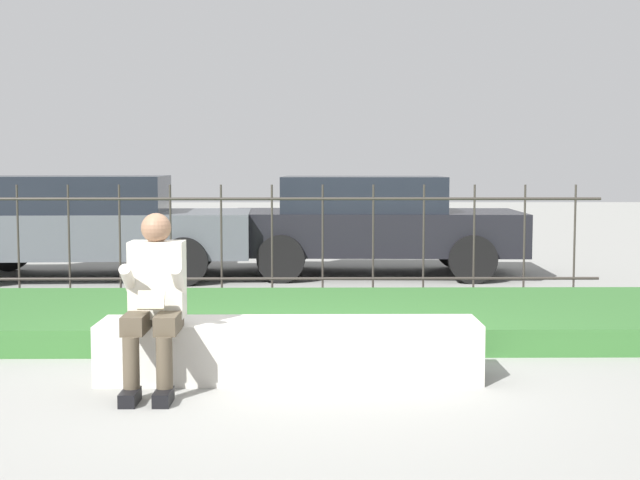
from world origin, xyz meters
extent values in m
plane|color=gray|center=(0.00, 0.00, 0.00)|extent=(60.00, 60.00, 0.00)
cube|color=beige|center=(-0.01, 0.00, 0.22)|extent=(2.77, 0.53, 0.44)
cube|color=#9B978F|center=(-0.01, 0.00, 0.04)|extent=(2.66, 0.49, 0.08)
cube|color=black|center=(-1.04, -0.67, 0.04)|extent=(0.11, 0.26, 0.09)
cylinder|color=#4C4233|center=(-1.04, -0.61, 0.26)|extent=(0.11, 0.11, 0.35)
cube|color=#4C4233|center=(-1.04, -0.40, 0.50)|extent=(0.15, 0.42, 0.13)
cube|color=black|center=(-0.82, -0.67, 0.04)|extent=(0.11, 0.26, 0.09)
cylinder|color=#4C4233|center=(-0.82, -0.61, 0.26)|extent=(0.11, 0.11, 0.35)
cube|color=#4C4233|center=(-0.82, -0.40, 0.50)|extent=(0.15, 0.42, 0.13)
cube|color=beige|center=(-0.93, -0.19, 0.77)|extent=(0.38, 0.24, 0.54)
sphere|color=#8C664C|center=(-0.93, -0.21, 1.13)|extent=(0.21, 0.21, 0.21)
cylinder|color=beige|center=(-1.10, -0.35, 0.79)|extent=(0.08, 0.29, 0.24)
cylinder|color=beige|center=(-0.76, -0.35, 0.79)|extent=(0.08, 0.29, 0.24)
cube|color=beige|center=(-0.93, -0.45, 0.66)|extent=(0.18, 0.09, 0.13)
cube|color=#33662D|center=(0.00, 1.95, 0.12)|extent=(8.91, 2.50, 0.23)
cylinder|color=#332D28|center=(0.00, 3.66, 0.27)|extent=(6.91, 0.03, 0.03)
cylinder|color=#332D28|center=(0.00, 3.66, 1.18)|extent=(6.91, 0.03, 0.03)
cylinder|color=#332D28|center=(-3.17, 3.66, 0.67)|extent=(0.02, 0.02, 1.34)
cylinder|color=#332D28|center=(-2.59, 3.66, 0.67)|extent=(0.02, 0.02, 1.34)
cylinder|color=#332D28|center=(-2.02, 3.66, 0.67)|extent=(0.02, 0.02, 1.34)
cylinder|color=#332D28|center=(-1.44, 3.66, 0.67)|extent=(0.02, 0.02, 1.34)
cylinder|color=#332D28|center=(-0.86, 3.66, 0.67)|extent=(0.02, 0.02, 1.34)
cylinder|color=#332D28|center=(-0.29, 3.66, 0.67)|extent=(0.02, 0.02, 1.34)
cylinder|color=#332D28|center=(0.29, 3.66, 0.67)|extent=(0.02, 0.02, 1.34)
cylinder|color=#332D28|center=(0.86, 3.66, 0.67)|extent=(0.02, 0.02, 1.34)
cylinder|color=#332D28|center=(1.44, 3.66, 0.67)|extent=(0.02, 0.02, 1.34)
cylinder|color=#332D28|center=(2.02, 3.66, 0.67)|extent=(0.02, 0.02, 1.34)
cylinder|color=#332D28|center=(2.59, 3.66, 0.67)|extent=(0.02, 0.02, 1.34)
cylinder|color=#332D28|center=(3.17, 3.66, 0.67)|extent=(0.02, 0.02, 1.34)
cube|color=#4C5156|center=(-2.90, 5.88, 0.62)|extent=(4.50, 2.05, 0.60)
cube|color=black|center=(-3.08, 5.87, 1.16)|extent=(2.50, 1.73, 0.50)
cylinder|color=black|center=(-1.49, 5.05, 0.32)|extent=(0.64, 0.23, 0.63)
cylinder|color=black|center=(-1.58, 6.85, 0.32)|extent=(0.64, 0.23, 0.63)
cylinder|color=black|center=(-4.31, 6.72, 0.32)|extent=(0.64, 0.23, 0.63)
cube|color=black|center=(1.06, 6.16, 0.61)|extent=(4.16, 1.95, 0.59)
cube|color=black|center=(0.90, 6.17, 1.15)|extent=(2.31, 1.66, 0.49)
cylinder|color=black|center=(2.29, 5.24, 0.32)|extent=(0.65, 0.22, 0.64)
cylinder|color=black|center=(2.36, 7.00, 0.32)|extent=(0.65, 0.22, 0.64)
cylinder|color=black|center=(-0.24, 5.33, 0.32)|extent=(0.65, 0.22, 0.64)
cylinder|color=black|center=(-0.18, 7.09, 0.32)|extent=(0.65, 0.22, 0.64)
camera|label=1|loc=(0.15, -6.43, 1.58)|focal=50.00mm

